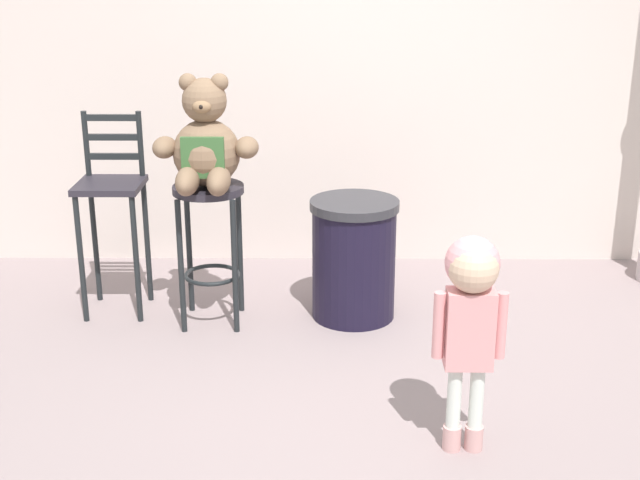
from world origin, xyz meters
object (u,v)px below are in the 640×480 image
trash_bin (354,259)px  bar_chair_empty (112,199)px  bar_stool_with_teddy (210,226)px  teddy_bear (206,146)px  child_walking (471,299)px

trash_bin → bar_chair_empty: size_ratio=0.60×
bar_stool_with_teddy → trash_bin: (0.80, 0.08, -0.22)m
bar_stool_with_teddy → trash_bin: 0.83m
bar_stool_with_teddy → trash_bin: size_ratio=1.15×
teddy_bear → trash_bin: teddy_bear is taller
teddy_bear → bar_chair_empty: size_ratio=0.53×
child_walking → trash_bin: child_walking is taller
bar_stool_with_teddy → bar_chair_empty: size_ratio=0.69×
bar_chair_empty → bar_stool_with_teddy: bearing=-16.8°
teddy_bear → bar_chair_empty: teddy_bear is taller
child_walking → trash_bin: bearing=46.6°
teddy_bear → bar_chair_empty: (-0.57, 0.20, -0.35)m
trash_bin → bar_chair_empty: 1.41m
bar_stool_with_teddy → child_walking: size_ratio=0.84×
child_walking → bar_chair_empty: bar_chair_empty is taller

